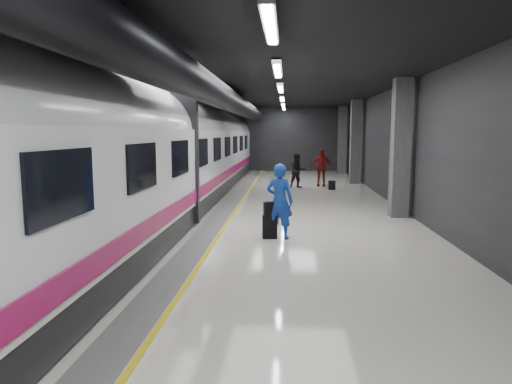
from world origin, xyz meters
name	(u,v)px	position (x,y,z in m)	size (l,w,h in m)	color
ground	(257,227)	(0.00, 0.00, 0.00)	(40.00, 40.00, 0.00)	silver
platform_hall	(250,107)	(-0.29, 0.96, 3.54)	(10.02, 40.02, 4.51)	black
train	(147,156)	(-3.25, 0.00, 2.07)	(3.05, 38.00, 4.05)	black
traveler_main	(280,201)	(0.68, -1.41, 0.99)	(0.72, 0.47, 1.98)	blue
suitcase_main	(270,227)	(0.43, -1.44, 0.31)	(0.38, 0.24, 0.62)	black
shoulder_bag	(269,209)	(0.40, -1.46, 0.80)	(0.27, 0.14, 0.36)	black
traveler_far_a	(298,171)	(1.40, 9.65, 0.86)	(0.84, 0.65, 1.73)	black
traveler_far_b	(321,167)	(2.61, 10.56, 0.98)	(1.15, 0.48, 1.96)	maroon
suitcase_far	(332,185)	(3.05, 9.02, 0.22)	(0.30, 0.20, 0.44)	black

